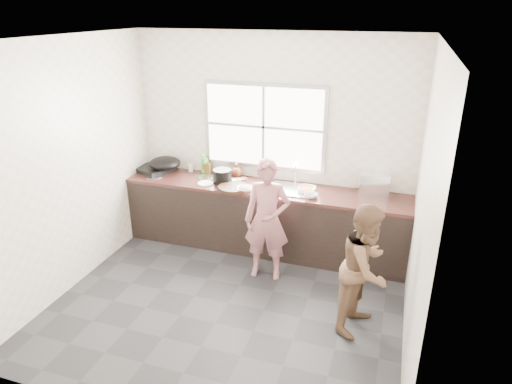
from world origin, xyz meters
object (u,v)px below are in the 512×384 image
(bowl_mince, at_px, (245,189))
(dish_rack, at_px, (373,183))
(cutting_board, at_px, (233,188))
(woman, at_px, (267,224))
(person_side, at_px, (366,268))
(black_pot, at_px, (222,176))
(pot_lid_right, at_px, (207,177))
(glass_jar, at_px, (191,168))
(burner, at_px, (155,169))
(bottle_green, at_px, (205,163))
(plate_food, at_px, (205,183))
(bottle_brown_short, at_px, (237,171))
(wok, at_px, (165,163))
(bottle_brown_tall, at_px, (207,166))
(pot_lid_left, at_px, (154,176))
(bowl_held, at_px, (311,195))
(bowl_crabs, at_px, (307,190))

(bowl_mince, bearing_deg, dish_rack, 15.33)
(cutting_board, bearing_deg, woman, -37.07)
(cutting_board, xyz_separation_m, dish_rack, (1.64, 0.39, 0.11))
(person_side, height_order, black_pot, person_side)
(cutting_board, bearing_deg, black_pot, 141.65)
(bowl_mince, height_order, pot_lid_right, bowl_mince)
(glass_jar, distance_m, burner, 0.50)
(cutting_board, distance_m, bottle_green, 0.72)
(person_side, height_order, plate_food, person_side)
(woman, xyz_separation_m, plate_food, (-0.97, 0.48, 0.20))
(bottle_brown_short, xyz_separation_m, wok, (-0.97, -0.17, 0.05))
(woman, relative_size, burner, 3.09)
(bottle_brown_tall, relative_size, wok, 0.47)
(bottle_brown_tall, bearing_deg, bowl_mince, -32.43)
(bottle_brown_tall, height_order, pot_lid_left, bottle_brown_tall)
(glass_jar, bearing_deg, bottle_brown_tall, 1.79)
(burner, height_order, dish_rack, dish_rack)
(pot_lid_right, bearing_deg, wok, -179.19)
(black_pot, relative_size, wok, 0.56)
(bowl_held, relative_size, burner, 0.47)
(bowl_crabs, bearing_deg, pot_lid_right, 175.92)
(bowl_crabs, bearing_deg, black_pot, 179.79)
(bowl_held, height_order, glass_jar, glass_jar)
(bowl_crabs, height_order, bottle_brown_tall, bottle_brown_tall)
(glass_jar, relative_size, pot_lid_left, 0.45)
(bottle_brown_short, height_order, pot_lid_right, bottle_brown_short)
(person_side, height_order, bowl_crabs, person_side)
(bowl_crabs, distance_m, pot_lid_right, 1.37)
(burner, xyz_separation_m, pot_lid_left, (0.11, -0.20, -0.03))
(bowl_crabs, xyz_separation_m, bottle_brown_short, (-1.00, 0.25, 0.06))
(bowl_mince, xyz_separation_m, pot_lid_right, (-0.64, 0.28, -0.02))
(bottle_brown_tall, relative_size, glass_jar, 1.99)
(bowl_mince, distance_m, black_pot, 0.43)
(black_pot, bearing_deg, woman, -37.43)
(bowl_held, bearing_deg, bowl_mince, -176.46)
(black_pot, bearing_deg, bottle_green, 144.97)
(wok, bearing_deg, bowl_mince, -12.48)
(black_pot, xyz_separation_m, pot_lid_right, (-0.26, 0.09, -0.08))
(person_side, distance_m, pot_lid_left, 3.09)
(bottle_brown_tall, bearing_deg, black_pot, -38.27)
(cutting_board, relative_size, bowl_mince, 1.92)
(bowl_held, bearing_deg, burner, 173.50)
(bottle_brown_tall, bearing_deg, glass_jar, -178.21)
(black_pot, height_order, glass_jar, black_pot)
(burner, bearing_deg, pot_lid_right, -1.53)
(pot_lid_right, bearing_deg, bottle_brown_tall, 109.75)
(black_pot, xyz_separation_m, burner, (-1.05, 0.11, -0.05))
(bowl_mince, height_order, wok, wok)
(bowl_mince, xyz_separation_m, wok, (-1.24, 0.27, 0.11))
(bowl_crabs, distance_m, burner, 2.15)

